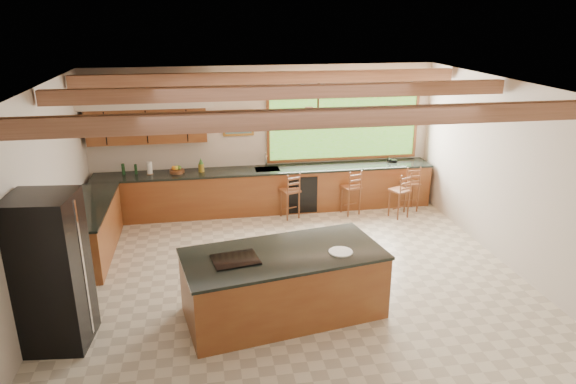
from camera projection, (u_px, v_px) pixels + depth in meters
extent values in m
plane|color=beige|center=(292.00, 275.00, 8.25)|extent=(7.20, 7.20, 0.00)
cube|color=beige|center=(265.00, 138.00, 10.78)|extent=(7.20, 0.04, 3.00)
cube|color=beige|center=(354.00, 298.00, 4.73)|extent=(7.20, 0.04, 3.00)
cube|color=beige|center=(39.00, 201.00, 7.18)|extent=(0.04, 6.50, 3.00)
cube|color=beige|center=(510.00, 175.00, 8.33)|extent=(0.04, 6.50, 3.00)
cube|color=tan|center=(292.00, 87.00, 7.26)|extent=(7.20, 6.50, 0.04)
cube|color=#A87054|center=(317.00, 118.00, 5.82)|extent=(7.10, 0.15, 0.22)
cube|color=#A87054|center=(286.00, 92.00, 7.77)|extent=(7.10, 0.15, 0.22)
cube|color=#A87054|center=(270.00, 78.00, 9.45)|extent=(7.10, 0.15, 0.22)
cube|color=brown|center=(147.00, 125.00, 10.10)|extent=(2.30, 0.35, 0.70)
cube|color=beige|center=(144.00, 95.00, 9.83)|extent=(2.60, 0.50, 0.48)
cylinder|color=#FFEABF|center=(108.00, 108.00, 9.80)|extent=(0.10, 0.10, 0.01)
cylinder|color=#FFEABF|center=(182.00, 106.00, 10.02)|extent=(0.10, 0.10, 0.01)
cube|color=#74AC3D|center=(344.00, 128.00, 10.97)|extent=(3.20, 0.04, 1.30)
cube|color=#A67B32|center=(238.00, 123.00, 10.55)|extent=(0.64, 0.03, 0.54)
cube|color=#3B6A59|center=(238.00, 123.00, 10.53)|extent=(0.54, 0.01, 0.44)
cube|color=brown|center=(268.00, 191.00, 10.82)|extent=(7.00, 0.65, 0.88)
cube|color=black|center=(267.00, 170.00, 10.66)|extent=(7.04, 0.69, 0.04)
cube|color=brown|center=(92.00, 231.00, 8.84)|extent=(0.65, 2.35, 0.88)
cube|color=black|center=(89.00, 206.00, 8.69)|extent=(0.69, 2.39, 0.04)
cube|color=black|center=(303.00, 195.00, 10.63)|extent=(0.60, 0.02, 0.78)
cube|color=silver|center=(267.00, 170.00, 10.66)|extent=(0.50, 0.38, 0.03)
cylinder|color=silver|center=(266.00, 160.00, 10.79)|extent=(0.03, 0.03, 0.30)
cylinder|color=silver|center=(266.00, 155.00, 10.66)|extent=(0.03, 0.20, 0.03)
cylinder|color=white|center=(150.00, 168.00, 10.28)|extent=(0.11, 0.11, 0.26)
cylinder|color=#16391B|center=(123.00, 169.00, 10.27)|extent=(0.06, 0.06, 0.22)
cylinder|color=#16391B|center=(136.00, 169.00, 10.31)|extent=(0.06, 0.06, 0.20)
cube|color=black|center=(392.00, 160.00, 11.15)|extent=(0.20, 0.17, 0.08)
cube|color=brown|center=(283.00, 285.00, 7.07)|extent=(2.82, 1.67, 0.90)
cube|color=black|center=(283.00, 254.00, 6.91)|extent=(2.87, 1.71, 0.04)
cube|color=black|center=(235.00, 260.00, 6.69)|extent=(0.66, 0.56, 0.02)
cylinder|color=white|center=(341.00, 252.00, 6.92)|extent=(0.33, 0.33, 0.02)
cube|color=black|center=(51.00, 272.00, 6.27)|extent=(0.85, 0.83, 1.99)
cube|color=silver|center=(84.00, 270.00, 6.33)|extent=(0.03, 0.06, 1.83)
cube|color=brown|center=(290.00, 190.00, 10.40)|extent=(0.44, 0.44, 0.04)
cylinder|color=brown|center=(284.00, 207.00, 10.35)|extent=(0.03, 0.03, 0.57)
cylinder|color=brown|center=(298.00, 206.00, 10.40)|extent=(0.03, 0.03, 0.57)
cylinder|color=brown|center=(282.00, 202.00, 10.61)|extent=(0.03, 0.03, 0.57)
cylinder|color=brown|center=(295.00, 202.00, 10.65)|extent=(0.03, 0.03, 0.57)
cube|color=brown|center=(351.00, 187.00, 10.61)|extent=(0.43, 0.43, 0.04)
cylinder|color=brown|center=(346.00, 203.00, 10.56)|extent=(0.03, 0.03, 0.56)
cylinder|color=brown|center=(359.00, 203.00, 10.60)|extent=(0.03, 0.03, 0.56)
cylinder|color=brown|center=(342.00, 199.00, 10.81)|extent=(0.03, 0.03, 0.56)
cylinder|color=brown|center=(355.00, 198.00, 10.86)|extent=(0.03, 0.03, 0.56)
cube|color=brown|center=(410.00, 183.00, 10.81)|extent=(0.36, 0.36, 0.04)
cylinder|color=brown|center=(405.00, 199.00, 10.76)|extent=(0.03, 0.03, 0.58)
cylinder|color=brown|center=(418.00, 199.00, 10.80)|extent=(0.03, 0.03, 0.58)
cylinder|color=brown|center=(400.00, 195.00, 11.02)|extent=(0.03, 0.03, 0.58)
cylinder|color=brown|center=(412.00, 194.00, 11.06)|extent=(0.03, 0.03, 0.58)
cube|color=brown|center=(400.00, 190.00, 10.43)|extent=(0.45, 0.45, 0.04)
cylinder|color=brown|center=(395.00, 207.00, 10.38)|extent=(0.03, 0.03, 0.56)
cylinder|color=brown|center=(408.00, 206.00, 10.43)|extent=(0.03, 0.03, 0.56)
cylinder|color=brown|center=(390.00, 202.00, 10.64)|extent=(0.03, 0.03, 0.56)
cylinder|color=brown|center=(402.00, 201.00, 10.68)|extent=(0.03, 0.03, 0.56)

